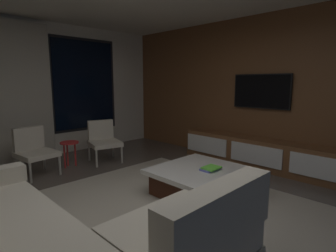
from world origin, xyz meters
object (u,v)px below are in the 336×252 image
object	(u,v)px
book_stack_on_coffee_table	(211,168)
media_console	(264,155)
accent_chair_near_window	(103,139)
coffee_table	(201,182)
sectional_couch	(58,247)
accent_chair_by_curtain	(34,149)
side_stool	(69,147)
mounted_tv	(261,91)

from	to	relation	value
book_stack_on_coffee_table	media_console	world-z (taller)	media_console
accent_chair_near_window	coffee_table	bearing A→B (deg)	-88.75
sectional_couch	accent_chair_by_curtain	xyz separation A→B (m)	(0.76, 2.70, 0.14)
book_stack_on_coffee_table	coffee_table	bearing A→B (deg)	122.62
book_stack_on_coffee_table	accent_chair_near_window	size ratio (longest dim) A/B	0.36
accent_chair_near_window	side_stool	distance (m)	0.65
mounted_tv	sectional_couch	bearing A→B (deg)	-174.50
accent_chair_by_curtain	media_console	bearing A→B (deg)	-40.39
coffee_table	media_console	size ratio (longest dim) A/B	0.37
book_stack_on_coffee_table	accent_chair_near_window	bearing A→B (deg)	92.74
accent_chair_near_window	side_stool	world-z (taller)	accent_chair_near_window
media_console	mounted_tv	distance (m)	1.13
mounted_tv	book_stack_on_coffee_table	bearing A→B (deg)	-172.64
media_console	mounted_tv	size ratio (longest dim) A/B	2.93
accent_chair_near_window	media_console	world-z (taller)	accent_chair_near_window
coffee_table	mounted_tv	bearing A→B (deg)	3.95
side_stool	mounted_tv	size ratio (longest dim) A/B	0.43
side_stool	accent_chair_by_curtain	bearing A→B (deg)	178.92
accent_chair_by_curtain	media_console	xyz separation A→B (m)	(2.96, -2.52, -0.18)
book_stack_on_coffee_table	side_stool	world-z (taller)	side_stool
book_stack_on_coffee_table	mounted_tv	world-z (taller)	mounted_tv
book_stack_on_coffee_table	accent_chair_near_window	xyz separation A→B (m)	(-0.12, 2.45, 0.05)
accent_chair_by_curtain	mounted_tv	world-z (taller)	mounted_tv
coffee_table	mounted_tv	xyz separation A→B (m)	(1.86, 0.13, 1.16)
book_stack_on_coffee_table	accent_chair_by_curtain	distance (m)	2.89
sectional_couch	media_console	distance (m)	3.73
mounted_tv	accent_chair_by_curtain	bearing A→B (deg)	143.55
sectional_couch	book_stack_on_coffee_table	distance (m)	2.12
book_stack_on_coffee_table	media_console	size ratio (longest dim) A/B	0.09
accent_chair_near_window	mounted_tv	distance (m)	3.06
accent_chair_near_window	accent_chair_by_curtain	world-z (taller)	same
sectional_couch	accent_chair_near_window	world-z (taller)	sectional_couch
book_stack_on_coffee_table	mounted_tv	bearing A→B (deg)	7.36
sectional_couch	media_console	world-z (taller)	sectional_couch
book_stack_on_coffee_table	media_console	xyz separation A→B (m)	(1.61, 0.03, -0.13)
side_stool	media_console	distance (m)	3.45
sectional_couch	coffee_table	size ratio (longest dim) A/B	2.16
media_console	book_stack_on_coffee_table	bearing A→B (deg)	-178.81
side_stool	media_console	size ratio (longest dim) A/B	0.15
book_stack_on_coffee_table	side_stool	distance (m)	2.65
side_stool	coffee_table	bearing A→B (deg)	-74.14
coffee_table	mounted_tv	size ratio (longest dim) A/B	1.10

